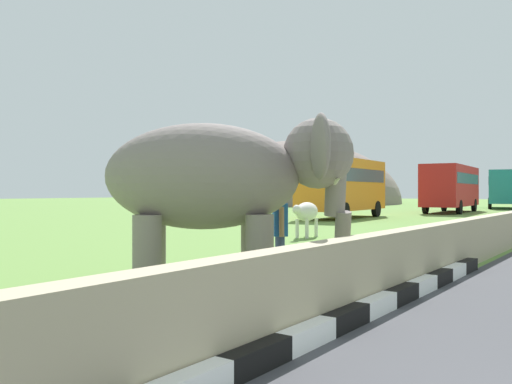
{
  "coord_description": "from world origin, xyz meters",
  "views": [
    {
      "loc": [
        -3.76,
        0.73,
        1.61
      ],
      "look_at": [
        3.3,
        5.8,
        1.6
      ],
      "focal_mm": 37.49,
      "sensor_mm": 36.0,
      "label": 1
    }
  ],
  "objects_px": {
    "person_handler": "(280,230)",
    "cow_near": "(306,212)",
    "bus_red": "(451,185)",
    "bus_teal": "(503,186)",
    "bus_orange": "(343,183)",
    "elephant": "(227,179)"
  },
  "relations": [
    {
      "from": "bus_red",
      "to": "bus_teal",
      "type": "bearing_deg",
      "value": -5.33
    },
    {
      "from": "elephant",
      "to": "bus_red",
      "type": "height_order",
      "value": "bus_red"
    },
    {
      "from": "bus_red",
      "to": "bus_teal",
      "type": "distance_m",
      "value": 12.99
    },
    {
      "from": "bus_orange",
      "to": "cow_near",
      "type": "relative_size",
      "value": 4.3
    },
    {
      "from": "person_handler",
      "to": "bus_red",
      "type": "xyz_separation_m",
      "value": [
        33.47,
        6.34,
        1.16
      ]
    },
    {
      "from": "bus_orange",
      "to": "bus_red",
      "type": "distance_m",
      "value": 12.78
    },
    {
      "from": "person_handler",
      "to": "cow_near",
      "type": "relative_size",
      "value": 0.86
    },
    {
      "from": "bus_red",
      "to": "elephant",
      "type": "bearing_deg",
      "value": -169.98
    },
    {
      "from": "bus_teal",
      "to": "bus_orange",
      "type": "bearing_deg",
      "value": 170.93
    },
    {
      "from": "bus_orange",
      "to": "bus_red",
      "type": "height_order",
      "value": "same"
    },
    {
      "from": "cow_near",
      "to": "bus_teal",
      "type": "bearing_deg",
      "value": 1.35
    },
    {
      "from": "elephant",
      "to": "cow_near",
      "type": "bearing_deg",
      "value": 23.09
    },
    {
      "from": "elephant",
      "to": "bus_orange",
      "type": "relative_size",
      "value": 0.47
    },
    {
      "from": "elephant",
      "to": "bus_red",
      "type": "bearing_deg",
      "value": 10.02
    },
    {
      "from": "elephant",
      "to": "bus_red",
      "type": "relative_size",
      "value": 0.39
    },
    {
      "from": "bus_red",
      "to": "bus_teal",
      "type": "relative_size",
      "value": 1.07
    },
    {
      "from": "elephant",
      "to": "bus_orange",
      "type": "distance_m",
      "value": 24.02
    },
    {
      "from": "bus_orange",
      "to": "person_handler",
      "type": "bearing_deg",
      "value": -156.4
    },
    {
      "from": "bus_orange",
      "to": "cow_near",
      "type": "height_order",
      "value": "bus_orange"
    },
    {
      "from": "cow_near",
      "to": "person_handler",
      "type": "bearing_deg",
      "value": -152.67
    },
    {
      "from": "bus_orange",
      "to": "bus_red",
      "type": "bearing_deg",
      "value": -12.87
    },
    {
      "from": "cow_near",
      "to": "bus_red",
      "type": "bearing_deg",
      "value": 4.77
    }
  ]
}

